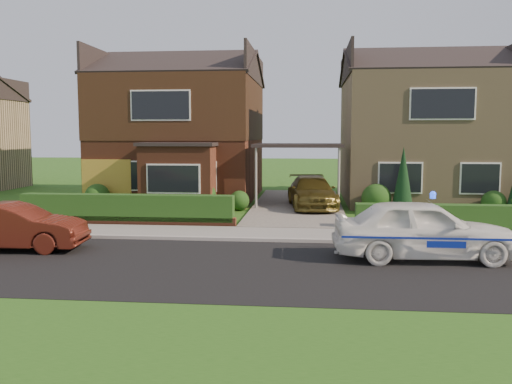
# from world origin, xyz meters

# --- Properties ---
(ground) EXTENTS (120.00, 120.00, 0.00)m
(ground) POSITION_xyz_m (0.00, 0.00, 0.00)
(ground) COLOR #224C14
(ground) RESTS_ON ground
(road) EXTENTS (60.00, 6.00, 0.02)m
(road) POSITION_xyz_m (0.00, 0.00, 0.00)
(road) COLOR black
(road) RESTS_ON ground
(kerb) EXTENTS (60.00, 0.16, 0.12)m
(kerb) POSITION_xyz_m (0.00, 3.05, 0.06)
(kerb) COLOR #9E9993
(kerb) RESTS_ON ground
(sidewalk) EXTENTS (60.00, 2.00, 0.10)m
(sidewalk) POSITION_xyz_m (0.00, 4.10, 0.05)
(sidewalk) COLOR slate
(sidewalk) RESTS_ON ground
(grass_verge) EXTENTS (60.00, 4.00, 0.01)m
(grass_verge) POSITION_xyz_m (0.00, -5.00, 0.00)
(grass_verge) COLOR #224C14
(grass_verge) RESTS_ON ground
(driveway) EXTENTS (3.80, 12.00, 0.12)m
(driveway) POSITION_xyz_m (0.00, 11.00, 0.06)
(driveway) COLOR #666059
(driveway) RESTS_ON ground
(house_left) EXTENTS (7.50, 9.53, 7.25)m
(house_left) POSITION_xyz_m (-5.78, 13.90, 3.81)
(house_left) COLOR brown
(house_left) RESTS_ON ground
(house_right) EXTENTS (7.50, 8.06, 7.25)m
(house_right) POSITION_xyz_m (5.80, 13.99, 3.66)
(house_right) COLOR #97815C
(house_right) RESTS_ON ground
(carport_link) EXTENTS (3.80, 3.00, 2.77)m
(carport_link) POSITION_xyz_m (0.00, 10.95, 2.66)
(carport_link) COLOR black
(carport_link) RESTS_ON ground
(garage_door) EXTENTS (2.20, 0.10, 2.10)m
(garage_door) POSITION_xyz_m (-8.25, 9.96, 1.05)
(garage_door) COLOR olive
(garage_door) RESTS_ON ground
(dwarf_wall) EXTENTS (7.70, 0.25, 0.36)m
(dwarf_wall) POSITION_xyz_m (-5.80, 5.30, 0.18)
(dwarf_wall) COLOR brown
(dwarf_wall) RESTS_ON ground
(hedge_left) EXTENTS (7.50, 0.55, 0.90)m
(hedge_left) POSITION_xyz_m (-5.80, 5.45, 0.00)
(hedge_left) COLOR black
(hedge_left) RESTS_ON ground
(hedge_right) EXTENTS (7.50, 0.55, 0.80)m
(hedge_right) POSITION_xyz_m (5.80, 5.35, 0.00)
(hedge_right) COLOR black
(hedge_right) RESTS_ON ground
(shrub_left_far) EXTENTS (1.08, 1.08, 1.08)m
(shrub_left_far) POSITION_xyz_m (-8.50, 9.50, 0.54)
(shrub_left_far) COLOR black
(shrub_left_far) RESTS_ON ground
(shrub_left_mid) EXTENTS (1.32, 1.32, 1.32)m
(shrub_left_mid) POSITION_xyz_m (-4.00, 9.30, 0.66)
(shrub_left_mid) COLOR black
(shrub_left_mid) RESTS_ON ground
(shrub_left_near) EXTENTS (0.84, 0.84, 0.84)m
(shrub_left_near) POSITION_xyz_m (-2.40, 9.60, 0.42)
(shrub_left_near) COLOR black
(shrub_left_near) RESTS_ON ground
(shrub_right_near) EXTENTS (1.20, 1.20, 1.20)m
(shrub_right_near) POSITION_xyz_m (3.20, 9.40, 0.60)
(shrub_right_near) COLOR black
(shrub_right_near) RESTS_ON ground
(shrub_right_mid) EXTENTS (0.96, 0.96, 0.96)m
(shrub_right_mid) POSITION_xyz_m (7.80, 9.50, 0.48)
(shrub_right_mid) COLOR black
(shrub_right_mid) RESTS_ON ground
(conifer_a) EXTENTS (0.90, 0.90, 2.60)m
(conifer_a) POSITION_xyz_m (4.20, 9.20, 1.30)
(conifer_a) COLOR black
(conifer_a) RESTS_ON ground
(police_car) EXTENTS (4.15, 4.58, 1.70)m
(police_car) POSITION_xyz_m (3.39, 1.20, 0.77)
(police_car) COLOR white
(police_car) RESTS_ON ground
(driveway_car) EXTENTS (2.32, 4.62, 1.29)m
(driveway_car) POSITION_xyz_m (0.61, 10.04, 0.76)
(driveway_car) COLOR brown
(driveway_car) RESTS_ON driveway
(street_car) EXTENTS (1.66, 3.97, 1.28)m
(street_car) POSITION_xyz_m (-7.53, 1.20, 0.64)
(street_car) COLOR #4B1810
(street_car) RESTS_ON ground
(potted_plant_a) EXTENTS (0.41, 0.30, 0.74)m
(potted_plant_a) POSITION_xyz_m (-5.19, 6.00, 0.37)
(potted_plant_a) COLOR gray
(potted_plant_a) RESTS_ON ground
(potted_plant_b) EXTENTS (0.47, 0.44, 0.67)m
(potted_plant_b) POSITION_xyz_m (-4.27, 7.08, 0.34)
(potted_plant_b) COLOR gray
(potted_plant_b) RESTS_ON ground
(potted_plant_c) EXTENTS (0.52, 0.52, 0.73)m
(potted_plant_c) POSITION_xyz_m (-2.80, 6.00, 0.36)
(potted_plant_c) COLOR gray
(potted_plant_c) RESTS_ON ground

